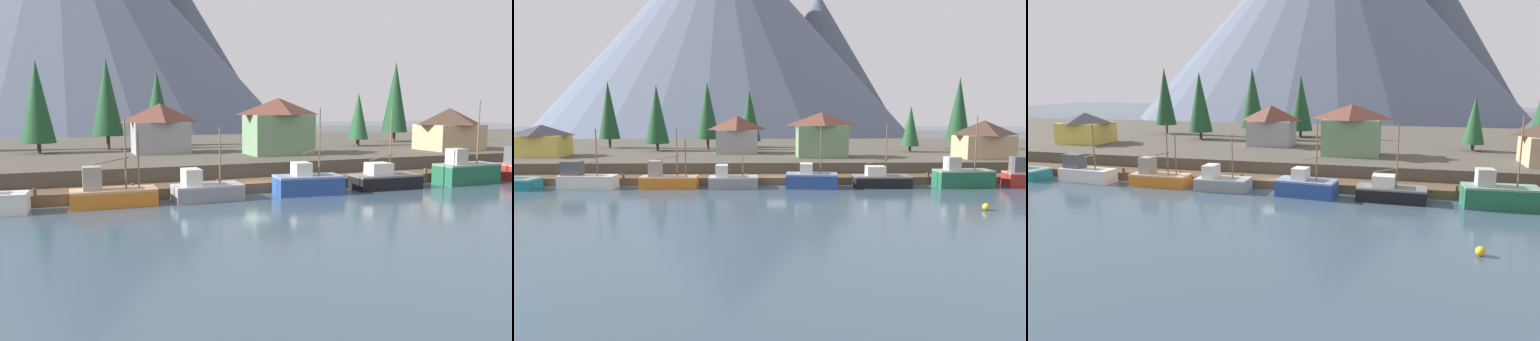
# 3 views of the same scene
# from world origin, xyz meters

# --- Properties ---
(ground_plane) EXTENTS (400.00, 400.00, 1.00)m
(ground_plane) POSITION_xyz_m (0.00, 20.00, -0.50)
(ground_plane) COLOR #384C5B
(dock) EXTENTS (80.00, 4.00, 1.60)m
(dock) POSITION_xyz_m (0.00, 1.99, 0.50)
(dock) COLOR brown
(dock) RESTS_ON ground_plane
(shoreline_bank) EXTENTS (400.00, 56.00, 2.50)m
(shoreline_bank) POSITION_xyz_m (0.00, 32.00, 1.25)
(shoreline_bank) COLOR #4C473D
(shoreline_bank) RESTS_ON ground_plane
(mountain_west_peak) EXTENTS (153.49, 153.49, 84.46)m
(mountain_west_peak) POSITION_xyz_m (-16.76, 142.35, 42.23)
(mountain_west_peak) COLOR slate
(mountain_west_peak) RESTS_ON ground_plane
(mountain_central_peak) EXTENTS (73.12, 73.12, 60.38)m
(mountain_central_peak) POSITION_xyz_m (24.73, 153.94, 30.19)
(mountain_central_peak) COLOR #475160
(mountain_central_peak) RESTS_ON ground_plane
(fishing_boat_orange) EXTENTS (7.13, 2.79, 7.53)m
(fishing_boat_orange) POSITION_xyz_m (-13.99, -1.53, 1.03)
(fishing_boat_orange) COLOR #CC6B1E
(fishing_boat_orange) RESTS_ON ground_plane
(fishing_boat_grey) EXTENTS (6.21, 3.13, 6.58)m
(fishing_boat_grey) POSITION_xyz_m (-5.79, -1.72, 0.95)
(fishing_boat_grey) COLOR gray
(fishing_boat_grey) RESTS_ON ground_plane
(fishing_boat_blue) EXTENTS (6.72, 3.74, 8.23)m
(fishing_boat_blue) POSITION_xyz_m (4.28, -2.02, 1.09)
(fishing_boat_blue) COLOR navy
(fishing_boat_blue) RESTS_ON ground_plane
(fishing_boat_black) EXTENTS (7.17, 3.22, 8.14)m
(fishing_boat_black) POSITION_xyz_m (13.24, -1.76, 0.96)
(fishing_boat_black) COLOR black
(fishing_boat_black) RESTS_ON ground_plane
(fishing_boat_green) EXTENTS (7.25, 3.39, 9.10)m
(fishing_boat_green) POSITION_xyz_m (23.73, -1.85, 1.29)
(fishing_boat_green) COLOR #1E5B3D
(fishing_boat_green) RESTS_ON ground_plane
(house_grey) EXTENTS (7.21, 5.21, 6.35)m
(house_grey) POSITION_xyz_m (-5.93, 19.41, 5.75)
(house_grey) COLOR gray
(house_grey) RESTS_ON shoreline_bank
(house_tan) EXTENTS (7.86, 6.52, 5.73)m
(house_tan) POSITION_xyz_m (32.24, 10.56, 5.43)
(house_tan) COLOR tan
(house_tan) RESTS_ON shoreline_bank
(house_green) EXTENTS (8.02, 5.69, 6.98)m
(house_green) POSITION_xyz_m (7.51, 12.67, 6.06)
(house_green) COLOR #6B8E66
(house_green) RESTS_ON shoreline_bank
(conifer_near_left) EXTENTS (4.45, 4.45, 11.28)m
(conifer_near_left) POSITION_xyz_m (-4.05, 32.18, 8.75)
(conifer_near_left) COLOR #4C3823
(conifer_near_left) RESTS_ON shoreline_bank
(conifer_mid_left) EXTENTS (4.24, 4.24, 11.78)m
(conifer_mid_left) POSITION_xyz_m (-20.46, 24.26, 9.05)
(conifer_mid_left) COLOR #4C3823
(conifer_mid_left) RESTS_ON shoreline_bank
(conifer_mid_right) EXTENTS (3.07, 3.07, 8.01)m
(conifer_mid_right) POSITION_xyz_m (24.23, 20.97, 7.01)
(conifer_mid_right) COLOR #4C3823
(conifer_mid_right) RESTS_ON shoreline_bank
(conifer_back_left) EXTENTS (4.34, 4.34, 13.39)m
(conifer_back_left) POSITION_xyz_m (35.28, 27.20, 10.02)
(conifer_back_left) COLOR #4C3823
(conifer_back_left) RESTS_ON shoreline_bank
(conifer_back_right) EXTENTS (4.33, 4.33, 12.50)m
(conifer_back_right) POSITION_xyz_m (-11.74, 27.37, 9.71)
(conifer_back_right) COLOR #4C3823
(conifer_back_right) RESTS_ON shoreline_bank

